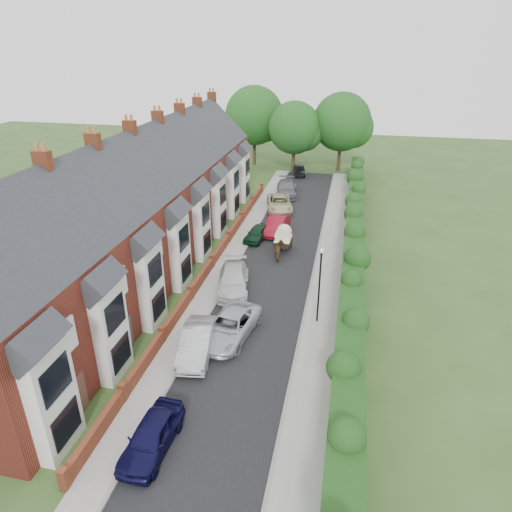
{
  "coord_description": "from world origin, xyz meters",
  "views": [
    {
      "loc": [
        4.63,
        -20.63,
        16.22
      ],
      "look_at": [
        -1.46,
        8.3,
        2.2
      ],
      "focal_mm": 32.0,
      "sensor_mm": 36.0,
      "label": 1
    }
  ],
  "objects_px": {
    "car_navy": "(152,436)",
    "lamppost": "(320,277)",
    "car_silver_b": "(230,326)",
    "car_red": "(276,225)",
    "car_beige": "(280,203)",
    "car_white": "(233,280)",
    "car_green": "(257,233)",
    "horse": "(279,251)",
    "horse_cart": "(283,237)",
    "car_silver_a": "(197,342)",
    "car_grey": "(286,188)",
    "car_black": "(299,170)"
  },
  "relations": [
    {
      "from": "car_navy",
      "to": "lamppost",
      "type": "bearing_deg",
      "value": 64.0
    },
    {
      "from": "car_silver_b",
      "to": "car_red",
      "type": "distance_m",
      "value": 16.8
    },
    {
      "from": "car_beige",
      "to": "car_silver_b",
      "type": "bearing_deg",
      "value": -101.42
    },
    {
      "from": "car_red",
      "to": "car_beige",
      "type": "height_order",
      "value": "car_red"
    },
    {
      "from": "car_white",
      "to": "car_green",
      "type": "xyz_separation_m",
      "value": [
        -0.15,
        9.2,
        -0.13
      ]
    },
    {
      "from": "lamppost",
      "to": "horse",
      "type": "xyz_separation_m",
      "value": [
        -3.8,
        8.55,
        -2.56
      ]
    },
    {
      "from": "car_beige",
      "to": "horse_cart",
      "type": "height_order",
      "value": "horse_cart"
    },
    {
      "from": "horse_cart",
      "to": "car_red",
      "type": "bearing_deg",
      "value": 107.69
    },
    {
      "from": "car_silver_a",
      "to": "horse",
      "type": "distance_m",
      "value": 13.41
    },
    {
      "from": "car_white",
      "to": "car_red",
      "type": "bearing_deg",
      "value": 71.97
    },
    {
      "from": "lamppost",
      "to": "car_grey",
      "type": "xyz_separation_m",
      "value": [
        -5.78,
        25.73,
        -2.49
      ]
    },
    {
      "from": "car_grey",
      "to": "car_red",
      "type": "bearing_deg",
      "value": -93.85
    },
    {
      "from": "car_silver_b",
      "to": "car_beige",
      "type": "bearing_deg",
      "value": 101.33
    },
    {
      "from": "car_black",
      "to": "horse",
      "type": "distance_m",
      "value": 26.1
    },
    {
      "from": "car_beige",
      "to": "car_grey",
      "type": "bearing_deg",
      "value": 77.24
    },
    {
      "from": "car_navy",
      "to": "car_black",
      "type": "relative_size",
      "value": 1.05
    },
    {
      "from": "lamppost",
      "to": "car_white",
      "type": "bearing_deg",
      "value": 154.36
    },
    {
      "from": "lamppost",
      "to": "car_beige",
      "type": "xyz_separation_m",
      "value": [
        -5.74,
        20.49,
        -2.55
      ]
    },
    {
      "from": "car_silver_a",
      "to": "car_silver_b",
      "type": "bearing_deg",
      "value": 46.92
    },
    {
      "from": "car_silver_b",
      "to": "car_grey",
      "type": "height_order",
      "value": "car_grey"
    },
    {
      "from": "car_navy",
      "to": "car_grey",
      "type": "relative_size",
      "value": 0.76
    },
    {
      "from": "car_navy",
      "to": "car_green",
      "type": "xyz_separation_m",
      "value": [
        -0.21,
        23.58,
        -0.08
      ]
    },
    {
      "from": "car_navy",
      "to": "car_silver_a",
      "type": "bearing_deg",
      "value": 94.33
    },
    {
      "from": "car_silver_a",
      "to": "car_silver_b",
      "type": "height_order",
      "value": "car_silver_a"
    },
    {
      "from": "car_black",
      "to": "horse",
      "type": "height_order",
      "value": "horse"
    },
    {
      "from": "car_white",
      "to": "horse",
      "type": "distance_m",
      "value": 6.07
    },
    {
      "from": "car_green",
      "to": "car_grey",
      "type": "relative_size",
      "value": 0.68
    },
    {
      "from": "car_silver_a",
      "to": "car_green",
      "type": "relative_size",
      "value": 1.27
    },
    {
      "from": "car_green",
      "to": "car_black",
      "type": "relative_size",
      "value": 0.94
    },
    {
      "from": "car_red",
      "to": "car_navy",
      "type": "bearing_deg",
      "value": -86.78
    },
    {
      "from": "horse_cart",
      "to": "horse",
      "type": "bearing_deg",
      "value": -90.0
    },
    {
      "from": "car_black",
      "to": "car_beige",
      "type": "bearing_deg",
      "value": -99.09
    },
    {
      "from": "car_navy",
      "to": "horse",
      "type": "xyz_separation_m",
      "value": [
        2.38,
        19.94,
        0.02
      ]
    },
    {
      "from": "car_navy",
      "to": "car_beige",
      "type": "relative_size",
      "value": 0.79
    },
    {
      "from": "car_silver_b",
      "to": "car_green",
      "type": "height_order",
      "value": "car_silver_b"
    },
    {
      "from": "car_grey",
      "to": "horse_cart",
      "type": "relative_size",
      "value": 1.84
    },
    {
      "from": "car_silver_b",
      "to": "car_green",
      "type": "bearing_deg",
      "value": 104.91
    },
    {
      "from": "car_silver_a",
      "to": "lamppost",
      "type": "bearing_deg",
      "value": 27.62
    },
    {
      "from": "car_white",
      "to": "car_black",
      "type": "xyz_separation_m",
      "value": [
        0.86,
        31.6,
        -0.08
      ]
    },
    {
      "from": "car_black",
      "to": "horse",
      "type": "relative_size",
      "value": 2.28
    },
    {
      "from": "car_beige",
      "to": "car_silver_a",
      "type": "bearing_deg",
      "value": -104.76
    },
    {
      "from": "car_beige",
      "to": "car_black",
      "type": "distance_m",
      "value": 14.11
    },
    {
      "from": "lamppost",
      "to": "car_navy",
      "type": "distance_m",
      "value": 13.21
    },
    {
      "from": "car_green",
      "to": "car_red",
      "type": "relative_size",
      "value": 0.81
    },
    {
      "from": "horse",
      "to": "car_beige",
      "type": "bearing_deg",
      "value": -91.7
    },
    {
      "from": "car_silver_a",
      "to": "car_black",
      "type": "distance_m",
      "value": 39.21
    },
    {
      "from": "lamppost",
      "to": "car_silver_b",
      "type": "bearing_deg",
      "value": -152.53
    },
    {
      "from": "car_grey",
      "to": "car_black",
      "type": "height_order",
      "value": "car_grey"
    },
    {
      "from": "horse_cart",
      "to": "car_beige",
      "type": "bearing_deg",
      "value": 100.89
    },
    {
      "from": "lamppost",
      "to": "car_red",
      "type": "bearing_deg",
      "value": 109.4
    }
  ]
}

